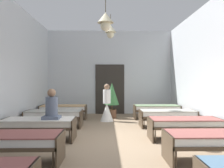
{
  "coord_description": "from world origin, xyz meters",
  "views": [
    {
      "loc": [
        -0.14,
        -6.24,
        1.55
      ],
      "look_at": [
        0.0,
        0.26,
        1.49
      ],
      "focal_mm": 37.53,
      "sensor_mm": 36.0,
      "label": 1
    }
  ],
  "objects_px": {
    "bed_right_row_4": "(157,108)",
    "bed_right_row_1": "(215,140)",
    "bed_left_row_3": "(54,114)",
    "nurse_near_aisle": "(107,108)",
    "patient_seated_primary": "(52,108)",
    "bed_left_row_4": "(64,108)",
    "bed_right_row_3": "(167,114)",
    "bed_left_row_1": "(11,141)",
    "potted_plant": "(112,97)",
    "bed_right_row_2": "(185,123)",
    "bed_left_row_2": "(39,124)"
  },
  "relations": [
    {
      "from": "bed_left_row_4",
      "to": "potted_plant",
      "type": "xyz_separation_m",
      "value": [
        2.03,
        0.19,
        0.48
      ]
    },
    {
      "from": "bed_left_row_2",
      "to": "bed_right_row_2",
      "type": "xyz_separation_m",
      "value": [
        3.9,
        0.0,
        0.0
      ]
    },
    {
      "from": "bed_left_row_1",
      "to": "bed_left_row_3",
      "type": "distance_m",
      "value": 3.57
    },
    {
      "from": "bed_left_row_1",
      "to": "bed_right_row_1",
      "type": "height_order",
      "value": "same"
    },
    {
      "from": "bed_right_row_2",
      "to": "bed_left_row_3",
      "type": "height_order",
      "value": "same"
    },
    {
      "from": "nurse_near_aisle",
      "to": "patient_seated_primary",
      "type": "bearing_deg",
      "value": -77.02
    },
    {
      "from": "nurse_near_aisle",
      "to": "patient_seated_primary",
      "type": "xyz_separation_m",
      "value": [
        -1.45,
        -3.05,
        0.34
      ]
    },
    {
      "from": "bed_left_row_3",
      "to": "bed_right_row_3",
      "type": "distance_m",
      "value": 3.9
    },
    {
      "from": "bed_right_row_3",
      "to": "bed_left_row_1",
      "type": "bearing_deg",
      "value": -137.52
    },
    {
      "from": "bed_right_row_4",
      "to": "nurse_near_aisle",
      "type": "relative_size",
      "value": 1.28
    },
    {
      "from": "nurse_near_aisle",
      "to": "patient_seated_primary",
      "type": "height_order",
      "value": "nurse_near_aisle"
    },
    {
      "from": "bed_left_row_2",
      "to": "bed_right_row_2",
      "type": "relative_size",
      "value": 1.0
    },
    {
      "from": "bed_left_row_1",
      "to": "bed_left_row_2",
      "type": "distance_m",
      "value": 1.79
    },
    {
      "from": "bed_left_row_1",
      "to": "potted_plant",
      "type": "height_order",
      "value": "potted_plant"
    },
    {
      "from": "bed_right_row_3",
      "to": "nurse_near_aisle",
      "type": "bearing_deg",
      "value": 149.8
    },
    {
      "from": "bed_left_row_4",
      "to": "bed_right_row_4",
      "type": "xyz_separation_m",
      "value": [
        3.9,
        0.0,
        0.0
      ]
    },
    {
      "from": "bed_left_row_4",
      "to": "nurse_near_aisle",
      "type": "relative_size",
      "value": 1.28
    },
    {
      "from": "bed_right_row_1",
      "to": "bed_left_row_3",
      "type": "height_order",
      "value": "same"
    },
    {
      "from": "bed_left_row_1",
      "to": "bed_right_row_3",
      "type": "relative_size",
      "value": 1.0
    },
    {
      "from": "bed_left_row_4",
      "to": "nurse_near_aisle",
      "type": "height_order",
      "value": "nurse_near_aisle"
    },
    {
      "from": "bed_left_row_1",
      "to": "bed_left_row_3",
      "type": "relative_size",
      "value": 1.0
    },
    {
      "from": "bed_right_row_1",
      "to": "bed_right_row_3",
      "type": "distance_m",
      "value": 3.57
    },
    {
      "from": "bed_right_row_1",
      "to": "bed_right_row_2",
      "type": "relative_size",
      "value": 1.0
    },
    {
      "from": "bed_right_row_1",
      "to": "bed_right_row_3",
      "type": "relative_size",
      "value": 1.0
    },
    {
      "from": "bed_right_row_1",
      "to": "bed_right_row_3",
      "type": "xyz_separation_m",
      "value": [
        0.0,
        3.57,
        0.0
      ]
    },
    {
      "from": "bed_left_row_2",
      "to": "patient_seated_primary",
      "type": "bearing_deg",
      "value": -7.3
    },
    {
      "from": "nurse_near_aisle",
      "to": "bed_right_row_4",
      "type": "bearing_deg",
      "value": 53.5
    },
    {
      "from": "bed_right_row_2",
      "to": "bed_right_row_4",
      "type": "height_order",
      "value": "same"
    },
    {
      "from": "bed_left_row_2",
      "to": "bed_left_row_3",
      "type": "distance_m",
      "value": 1.79
    },
    {
      "from": "bed_left_row_3",
      "to": "patient_seated_primary",
      "type": "distance_m",
      "value": 1.91
    },
    {
      "from": "bed_right_row_4",
      "to": "patient_seated_primary",
      "type": "relative_size",
      "value": 2.37
    },
    {
      "from": "bed_right_row_1",
      "to": "bed_right_row_4",
      "type": "xyz_separation_m",
      "value": [
        0.0,
        5.36,
        0.0
      ]
    },
    {
      "from": "bed_right_row_2",
      "to": "nurse_near_aisle",
      "type": "relative_size",
      "value": 1.28
    },
    {
      "from": "patient_seated_primary",
      "to": "nurse_near_aisle",
      "type": "bearing_deg",
      "value": 64.54
    },
    {
      "from": "bed_right_row_3",
      "to": "bed_right_row_2",
      "type": "bearing_deg",
      "value": -90.0
    },
    {
      "from": "bed_right_row_2",
      "to": "bed_left_row_4",
      "type": "bearing_deg",
      "value": 137.52
    },
    {
      "from": "bed_right_row_4",
      "to": "nurse_near_aisle",
      "type": "height_order",
      "value": "nurse_near_aisle"
    },
    {
      "from": "patient_seated_primary",
      "to": "potted_plant",
      "type": "height_order",
      "value": "potted_plant"
    },
    {
      "from": "bed_right_row_2",
      "to": "bed_left_row_3",
      "type": "xyz_separation_m",
      "value": [
        -3.9,
        1.79,
        0.0
      ]
    },
    {
      "from": "nurse_near_aisle",
      "to": "bed_left_row_4",
      "type": "bearing_deg",
      "value": -158.95
    },
    {
      "from": "bed_right_row_1",
      "to": "bed_left_row_1",
      "type": "bearing_deg",
      "value": 180.0
    },
    {
      "from": "bed_right_row_4",
      "to": "bed_right_row_1",
      "type": "bearing_deg",
      "value": -90.0
    },
    {
      "from": "bed_left_row_4",
      "to": "bed_right_row_2",
      "type": "bearing_deg",
      "value": -42.48
    },
    {
      "from": "bed_right_row_1",
      "to": "bed_right_row_2",
      "type": "height_order",
      "value": "same"
    },
    {
      "from": "bed_right_row_2",
      "to": "patient_seated_primary",
      "type": "xyz_separation_m",
      "value": [
        -3.55,
        -0.04,
        0.43
      ]
    },
    {
      "from": "bed_left_row_1",
      "to": "bed_left_row_4",
      "type": "height_order",
      "value": "same"
    },
    {
      "from": "bed_left_row_3",
      "to": "bed_right_row_4",
      "type": "relative_size",
      "value": 1.0
    },
    {
      "from": "bed_left_row_2",
      "to": "bed_left_row_1",
      "type": "bearing_deg",
      "value": -90.0
    },
    {
      "from": "bed_left_row_4",
      "to": "nurse_near_aisle",
      "type": "bearing_deg",
      "value": -17.39
    },
    {
      "from": "bed_left_row_2",
      "to": "bed_right_row_2",
      "type": "height_order",
      "value": "same"
    }
  ]
}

